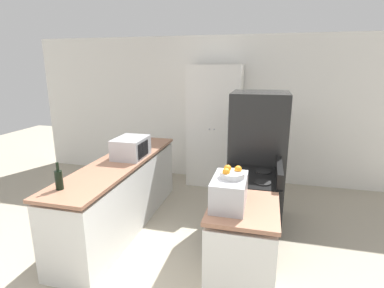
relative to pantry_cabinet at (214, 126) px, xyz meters
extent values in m
cube|color=white|center=(-0.08, 0.30, 0.25)|extent=(7.00, 0.06, 2.60)
cube|color=silver|center=(-0.91, -1.79, -0.63)|extent=(0.58, 2.51, 0.84)
cube|color=#9E6B51|center=(-0.91, -1.79, -0.16)|extent=(0.60, 2.56, 0.04)
cube|color=silver|center=(0.74, -2.70, -0.63)|extent=(0.58, 0.73, 0.84)
cube|color=#9E6B51|center=(0.74, -2.70, -0.16)|extent=(0.60, 0.74, 0.04)
cube|color=white|center=(0.00, 0.00, 0.00)|extent=(0.91, 0.51, 2.10)
sphere|color=#B2B2B7|center=(-0.04, -0.26, 0.00)|extent=(0.03, 0.03, 0.03)
sphere|color=#B2B2B7|center=(0.04, -0.26, 0.00)|extent=(0.03, 0.03, 0.03)
cube|color=black|center=(0.76, -1.96, -0.60)|extent=(0.64, 0.70, 0.91)
cube|color=black|center=(0.43, -1.96, -0.71)|extent=(0.02, 0.62, 0.50)
cube|color=black|center=(1.05, -1.96, -0.06)|extent=(0.06, 0.67, 0.16)
cylinder|color=black|center=(0.63, -2.13, -0.14)|extent=(0.17, 0.17, 0.01)
cylinder|color=black|center=(0.63, -1.79, -0.14)|extent=(0.17, 0.17, 0.01)
cylinder|color=black|center=(0.89, -2.13, -0.14)|extent=(0.17, 0.17, 0.01)
cylinder|color=black|center=(0.89, -1.79, -0.14)|extent=(0.17, 0.17, 0.01)
cube|color=black|center=(0.79, -1.20, -0.17)|extent=(0.71, 0.75, 1.77)
cylinder|color=gray|center=(0.42, -1.40, -0.08)|extent=(0.02, 0.02, 0.97)
cube|color=#B2B2B7|center=(-0.82, -1.63, -0.01)|extent=(0.37, 0.49, 0.26)
cube|color=black|center=(-0.63, -1.67, -0.01)|extent=(0.01, 0.30, 0.19)
cylinder|color=black|center=(-1.04, -2.78, -0.05)|extent=(0.07, 0.07, 0.19)
cylinder|color=black|center=(-1.04, -2.78, 0.09)|extent=(0.03, 0.03, 0.09)
cube|color=#B2B2B7|center=(0.61, -2.72, -0.01)|extent=(0.28, 0.46, 0.25)
cube|color=black|center=(0.47, -2.72, -0.01)|extent=(0.01, 0.32, 0.15)
cylinder|color=silver|center=(0.63, -2.71, 0.14)|extent=(0.21, 0.21, 0.05)
sphere|color=orange|center=(0.67, -2.66, 0.17)|extent=(0.06, 0.06, 0.06)
sphere|color=orange|center=(0.58, -2.66, 0.17)|extent=(0.06, 0.06, 0.06)
sphere|color=orange|center=(0.58, -2.75, 0.17)|extent=(0.06, 0.06, 0.06)
camera|label=1|loc=(0.88, -5.11, 1.03)|focal=28.00mm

